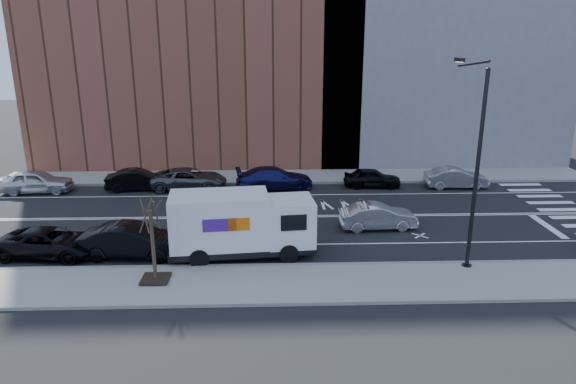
{
  "coord_description": "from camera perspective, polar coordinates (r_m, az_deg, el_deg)",
  "views": [
    {
      "loc": [
        -1.93,
        -28.71,
        10.25
      ],
      "look_at": [
        -0.98,
        0.41,
        1.4
      ],
      "focal_mm": 32.0,
      "sensor_mm": 36.0,
      "label": 1
    }
  ],
  "objects": [
    {
      "name": "far_parked_f",
      "position": [
        37.99,
        18.16,
        1.5
      ],
      "size": [
        4.34,
        1.55,
        1.42
      ],
      "primitive_type": "imported",
      "rotation": [
        0.0,
        0.0,
        1.56
      ],
      "color": "#9FA0A4",
      "rests_on": "ground"
    },
    {
      "name": "driving_sedan",
      "position": [
        28.86,
        9.94,
        -2.68
      ],
      "size": [
        4.36,
        1.74,
        1.41
      ],
      "primitive_type": "imported",
      "rotation": [
        0.0,
        0.0,
        1.63
      ],
      "color": "#B6B5BB",
      "rests_on": "ground"
    },
    {
      "name": "far_parked_e",
      "position": [
        36.73,
        9.33,
        1.57
      ],
      "size": [
        4.09,
        1.88,
        1.36
      ],
      "primitive_type": "imported",
      "rotation": [
        0.0,
        0.0,
        1.5
      ],
      "color": "black",
      "rests_on": "ground"
    },
    {
      "name": "far_parked_d",
      "position": [
        35.81,
        -1.54,
        1.55
      ],
      "size": [
        5.57,
        2.85,
        1.55
      ],
      "primitive_type": "imported",
      "rotation": [
        0.0,
        0.0,
        1.7
      ],
      "color": "#17164E",
      "rests_on": "ground"
    },
    {
      "name": "streetlight",
      "position": [
        24.11,
        19.95,
        3.49
      ],
      "size": [
        0.44,
        4.02,
        9.34
      ],
      "color": "black",
      "rests_on": "ground"
    },
    {
      "name": "near_parked_rear_a",
      "position": [
        25.91,
        -16.9,
        -5.23
      ],
      "size": [
        5.04,
        2.03,
        1.63
      ],
      "primitive_type": "imported",
      "rotation": [
        0.0,
        0.0,
        1.51
      ],
      "color": "black",
      "rests_on": "ground"
    },
    {
      "name": "road_markings",
      "position": [
        30.54,
        1.86,
        -2.71
      ],
      "size": [
        40.0,
        8.6,
        0.01
      ],
      "primitive_type": null,
      "color": "white",
      "rests_on": "ground"
    },
    {
      "name": "crosswalk",
      "position": [
        35.36,
        28.72,
        -2.1
      ],
      "size": [
        3.0,
        14.0,
        0.01
      ],
      "primitive_type": null,
      "color": "white",
      "rests_on": "ground"
    },
    {
      "name": "curb_far",
      "position": [
        37.18,
        1.18,
        1.03
      ],
      "size": [
        44.0,
        0.25,
        0.17
      ],
      "primitive_type": "cube",
      "color": "gray",
      "rests_on": "ground"
    },
    {
      "name": "sidewalk_far",
      "position": [
        38.91,
        1.04,
        1.74
      ],
      "size": [
        44.0,
        3.6,
        0.15
      ],
      "primitive_type": "cube",
      "color": "gray",
      "rests_on": "ground"
    },
    {
      "name": "sidewalk_near",
      "position": [
        22.44,
        3.31,
        -10.1
      ],
      "size": [
        44.0,
        3.6,
        0.15
      ],
      "primitive_type": "cube",
      "color": "gray",
      "rests_on": "ground"
    },
    {
      "name": "ground",
      "position": [
        30.54,
        1.86,
        -2.72
      ],
      "size": [
        120.0,
        120.0,
        0.0
      ],
      "primitive_type": "plane",
      "color": "black",
      "rests_on": "ground"
    },
    {
      "name": "curb_near",
      "position": [
        24.05,
        2.93,
        -8.13
      ],
      "size": [
        44.0,
        0.25,
        0.17
      ],
      "primitive_type": "cube",
      "color": "gray",
      "rests_on": "ground"
    },
    {
      "name": "far_parked_c",
      "position": [
        36.47,
        -10.94,
        1.45
      ],
      "size": [
        5.27,
        2.52,
        1.45
      ],
      "primitive_type": "imported",
      "rotation": [
        0.0,
        0.0,
        1.59
      ],
      "color": "#4A4D52",
      "rests_on": "ground"
    },
    {
      "name": "near_parked_rear_b",
      "position": [
        27.48,
        -24.9,
        -5.12
      ],
      "size": [
        5.16,
        2.8,
        1.37
      ],
      "primitive_type": "imported",
      "rotation": [
        0.0,
        0.0,
        1.46
      ],
      "color": "black",
      "rests_on": "ground"
    },
    {
      "name": "street_tree",
      "position": [
        22.71,
        -14.72,
        -6.49
      ],
      "size": [
        1.2,
        1.2,
        3.75
      ],
      "color": "black",
      "rests_on": "ground"
    },
    {
      "name": "far_parked_b",
      "position": [
        37.06,
        -16.29,
        1.31
      ],
      "size": [
        4.53,
        2.03,
        1.44
      ],
      "primitive_type": "imported",
      "rotation": [
        0.0,
        0.0,
        1.69
      ],
      "color": "black",
      "rests_on": "ground"
    },
    {
      "name": "bldg_brick",
      "position": [
        44.73,
        -10.15,
        17.61
      ],
      "size": [
        26.0,
        10.0,
        22.0
      ],
      "primitive_type": "cube",
      "color": "brown",
      "rests_on": "ground"
    },
    {
      "name": "bldg_concrete",
      "position": [
        46.53,
        16.54,
        19.64
      ],
      "size": [
        20.0,
        10.0,
        26.0
      ],
      "primitive_type": "cube",
      "color": "slate",
      "rests_on": "ground"
    },
    {
      "name": "fedex_van",
      "position": [
        24.7,
        -5.26,
        -3.51
      ],
      "size": [
        7.15,
        3.05,
        3.18
      ],
      "rotation": [
        0.0,
        0.0,
        0.1
      ],
      "color": "black",
      "rests_on": "ground"
    },
    {
      "name": "far_parked_a",
      "position": [
        38.91,
        -26.14,
        1.07
      ],
      "size": [
        4.77,
        2.15,
        1.59
      ],
      "primitive_type": "imported",
      "rotation": [
        0.0,
        0.0,
        1.63
      ],
      "color": "silver",
      "rests_on": "ground"
    }
  ]
}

